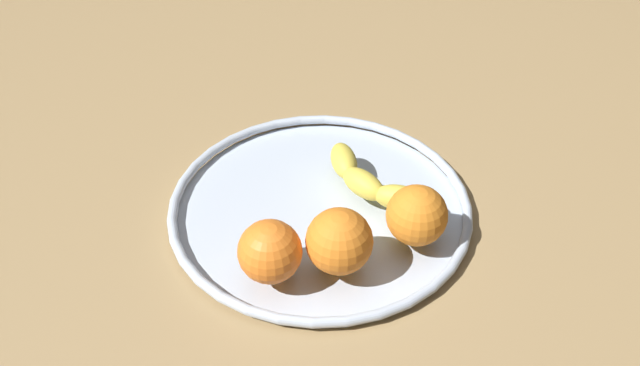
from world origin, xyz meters
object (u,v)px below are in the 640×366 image
(orange_back_right, at_px, (270,252))
(orange_front_left, at_px, (339,241))
(orange_center, at_px, (417,215))
(fruit_bowl, at_px, (320,207))
(banana, at_px, (371,182))

(orange_back_right, xyz_separation_m, orange_front_left, (0.04, 0.06, 0.00))
(orange_center, bearing_deg, orange_back_right, -113.62)
(fruit_bowl, height_order, orange_front_left, orange_front_left)
(orange_center, bearing_deg, fruit_bowl, -162.09)
(orange_center, bearing_deg, orange_front_left, -106.93)
(orange_center, relative_size, orange_front_left, 0.95)
(fruit_bowl, height_order, orange_center, orange_center)
(banana, height_order, orange_center, orange_center)
(fruit_bowl, bearing_deg, orange_center, 17.91)
(banana, bearing_deg, orange_front_left, -61.74)
(fruit_bowl, bearing_deg, orange_front_left, -31.37)
(orange_center, relative_size, orange_back_right, 1.00)
(banana, height_order, orange_back_right, orange_back_right)
(fruit_bowl, distance_m, orange_front_left, 0.12)
(orange_front_left, bearing_deg, orange_back_right, -122.32)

